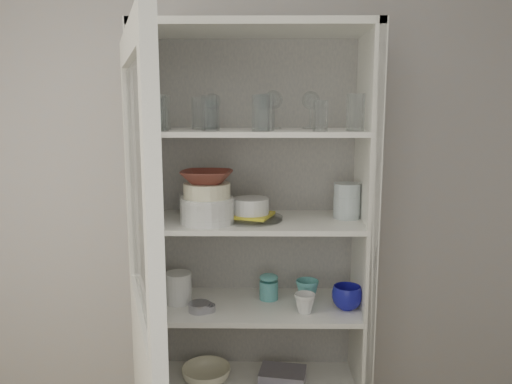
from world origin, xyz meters
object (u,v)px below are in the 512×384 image
at_px(plate_stack_front, 207,210).
at_px(glass_platter, 251,218).
at_px(plate_stack_back, 201,203).
at_px(yellow_trivet, 251,215).
at_px(goblet_2, 274,108).
at_px(measuring_cups, 199,307).
at_px(white_ramekin, 251,206).
at_px(mug_teal, 307,290).
at_px(teal_jar, 269,288).
at_px(grey_bowl_stack, 347,201).
at_px(terracotta_bowl, 207,177).
at_px(goblet_1, 262,110).
at_px(mug_blue, 347,297).
at_px(mug_white, 305,303).
at_px(goblet_3, 311,108).
at_px(pantry_cabinet, 256,282).
at_px(cream_dish, 206,374).
at_px(goblet_0, 212,109).
at_px(white_canister, 179,288).
at_px(cupboard_door, 147,374).
at_px(tin_box, 283,376).
at_px(cream_bowl, 207,190).

bearing_deg(plate_stack_front, glass_platter, 17.77).
xyz_separation_m(plate_stack_back, yellow_trivet, (0.24, -0.13, -0.03)).
height_order(goblet_2, measuring_cups, goblet_2).
height_order(white_ramekin, mug_teal, white_ramekin).
bearing_deg(teal_jar, grey_bowl_stack, -4.89).
bearing_deg(terracotta_bowl, goblet_1, 33.48).
height_order(teal_jar, measuring_cups, teal_jar).
height_order(glass_platter, mug_blue, glass_platter).
bearing_deg(glass_platter, mug_teal, 11.17).
bearing_deg(mug_white, goblet_3, 62.94).
height_order(pantry_cabinet, cream_dish, pantry_cabinet).
bearing_deg(mug_teal, goblet_3, 62.59).
distance_m(goblet_2, plate_stack_front, 0.55).
height_order(plate_stack_back, measuring_cups, plate_stack_back).
bearing_deg(pantry_cabinet, terracotta_bowl, -145.55).
distance_m(goblet_0, plate_stack_front, 0.47).
relative_size(goblet_3, measuring_cups, 1.86).
bearing_deg(glass_platter, goblet_0, 143.57).
xyz_separation_m(plate_stack_front, cream_dish, (-0.03, 0.09, -0.82)).
xyz_separation_m(mug_white, white_canister, (-0.57, 0.11, 0.03)).
xyz_separation_m(plate_stack_back, mug_white, (0.48, -0.22, -0.41)).
relative_size(goblet_3, grey_bowl_stack, 1.15).
relative_size(cupboard_door, goblet_2, 10.68).
bearing_deg(goblet_0, measuring_cups, -103.50).
bearing_deg(plate_stack_front, goblet_1, 33.48).
bearing_deg(yellow_trivet, tin_box, 6.77).
distance_m(goblet_3, mug_blue, 0.87).
relative_size(goblet_3, mug_blue, 1.36).
xyz_separation_m(goblet_1, cream_dish, (-0.26, -0.07, -1.25)).
distance_m(cream_bowl, glass_platter, 0.24).
distance_m(cream_bowl, teal_jar, 0.57).
distance_m(goblet_1, cream_dish, 1.28).
bearing_deg(white_canister, mug_blue, -4.61).
bearing_deg(goblet_1, white_ramekin, -117.04).
bearing_deg(goblet_0, white_canister, -145.17).
relative_size(goblet_3, cream_bowl, 0.90).
bearing_deg(plate_stack_back, yellow_trivet, -28.86).
distance_m(cupboard_door, plate_stack_back, 0.88).
xyz_separation_m(plate_stack_front, glass_platter, (0.19, 0.06, -0.05)).
bearing_deg(cream_dish, mug_teal, 3.15).
bearing_deg(goblet_2, cream_dish, -165.57).
xyz_separation_m(cupboard_door, grey_bowl_stack, (0.77, 0.67, 0.47)).
xyz_separation_m(plate_stack_front, mug_teal, (0.45, 0.11, -0.41)).
distance_m(goblet_2, mug_blue, 0.92).
xyz_separation_m(cupboard_door, mug_teal, (0.60, 0.68, 0.04)).
distance_m(plate_stack_back, cream_dish, 0.82).
relative_size(mug_blue, cream_dish, 0.58).
distance_m(cupboard_door, mug_white, 0.79).
bearing_deg(pantry_cabinet, glass_platter, -105.05).
bearing_deg(measuring_cups, cream_bowl, 24.21).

